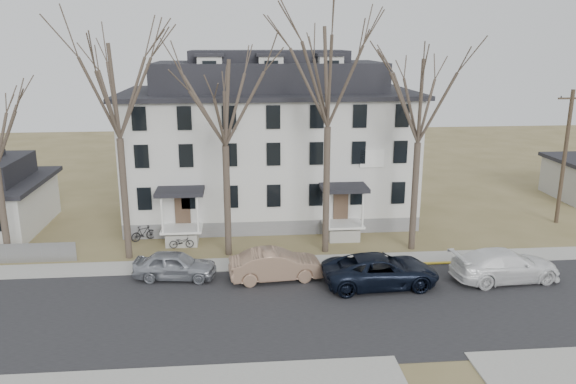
{
  "coord_description": "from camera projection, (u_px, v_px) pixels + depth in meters",
  "views": [
    {
      "loc": [
        -4.2,
        -22.69,
        12.7
      ],
      "look_at": [
        -1.41,
        9.0,
        4.1
      ],
      "focal_mm": 35.0,
      "sensor_mm": 36.0,
      "label": 1
    }
  ],
  "objects": [
    {
      "name": "main_road",
      "position": [
        329.0,
        309.0,
        27.41
      ],
      "size": [
        120.0,
        10.0,
        0.04
      ],
      "primitive_type": "cube",
      "color": "#27272A",
      "rests_on": "ground"
    },
    {
      "name": "car_white",
      "position": [
        505.0,
        266.0,
        30.5
      ],
      "size": [
        6.11,
        2.93,
        1.72
      ],
      "primitive_type": "imported",
      "rotation": [
        0.0,
        0.0,
        1.66
      ],
      "color": "white",
      "rests_on": "ground"
    },
    {
      "name": "yellow_curb",
      "position": [
        400.0,
        266.0,
        32.74
      ],
      "size": [
        14.0,
        0.25,
        0.06
      ],
      "primitive_type": "cube",
      "color": "gold",
      "rests_on": "ground"
    },
    {
      "name": "tree_center",
      "position": [
        329.0,
        70.0,
        32.11
      ],
      "size": [
        9.0,
        9.0,
        14.7
      ],
      "color": "#473B31",
      "rests_on": "ground"
    },
    {
      "name": "boarding_house",
      "position": [
        269.0,
        144.0,
        41.18
      ],
      "size": [
        20.8,
        12.36,
        12.05
      ],
      "color": "slate",
      "rests_on": "ground"
    },
    {
      "name": "far_sidewalk",
      "position": [
        313.0,
        263.0,
        33.18
      ],
      "size": [
        120.0,
        2.0,
        0.08
      ],
      "primitive_type": "cube",
      "color": "#A09F97",
      "rests_on": "ground"
    },
    {
      "name": "car_tan",
      "position": [
        276.0,
        266.0,
        30.6
      ],
      "size": [
        5.22,
        2.26,
        1.67
      ],
      "primitive_type": "imported",
      "rotation": [
        0.0,
        0.0,
        1.67
      ],
      "color": "#93725A",
      "rests_on": "ground"
    },
    {
      "name": "utility_pole_far",
      "position": [
        565.0,
        156.0,
        39.24
      ],
      "size": [
        2.0,
        0.28,
        9.5
      ],
      "color": "#3D3023",
      "rests_on": "ground"
    },
    {
      "name": "bicycle_right",
      "position": [
        143.0,
        234.0,
        36.64
      ],
      "size": [
        1.69,
        1.23,
        1.0
      ],
      "primitive_type": "imported",
      "rotation": [
        0.0,
        0.0,
        2.09
      ],
      "color": "black",
      "rests_on": "ground"
    },
    {
      "name": "car_navy",
      "position": [
        381.0,
        271.0,
        29.81
      ],
      "size": [
        6.27,
        3.13,
        1.71
      ],
      "primitive_type": "imported",
      "rotation": [
        0.0,
        0.0,
        1.62
      ],
      "color": "black",
      "rests_on": "ground"
    },
    {
      "name": "bicycle_left",
      "position": [
        182.0,
        243.0,
        35.33
      ],
      "size": [
        1.55,
        0.63,
        0.8
      ],
      "primitive_type": "imported",
      "rotation": [
        0.0,
        0.0,
        1.64
      ],
      "color": "black",
      "rests_on": "ground"
    },
    {
      "name": "tree_mid_right",
      "position": [
        421.0,
        95.0,
        32.96
      ],
      "size": [
        7.8,
        7.8,
        12.74
      ],
      "color": "#473B31",
      "rests_on": "ground"
    },
    {
      "name": "car_silver",
      "position": [
        175.0,
        266.0,
        30.74
      ],
      "size": [
        4.69,
        2.37,
        1.53
      ],
      "primitive_type": "imported",
      "rotation": [
        0.0,
        0.0,
        1.44
      ],
      "color": "#969AA3",
      "rests_on": "ground"
    },
    {
      "name": "tree_mid_left",
      "position": [
        224.0,
        97.0,
        31.99
      ],
      "size": [
        7.8,
        7.8,
        12.74
      ],
      "color": "#473B31",
      "rests_on": "ground"
    },
    {
      "name": "tree_far_left",
      "position": [
        116.0,
        84.0,
        31.28
      ],
      "size": [
        8.4,
        8.4,
        13.72
      ],
      "color": "#473B31",
      "rests_on": "ground"
    },
    {
      "name": "ground",
      "position": [
        336.0,
        330.0,
        25.49
      ],
      "size": [
        120.0,
        120.0,
        0.0
      ],
      "primitive_type": "plane",
      "color": "olive",
      "rests_on": "ground"
    }
  ]
}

